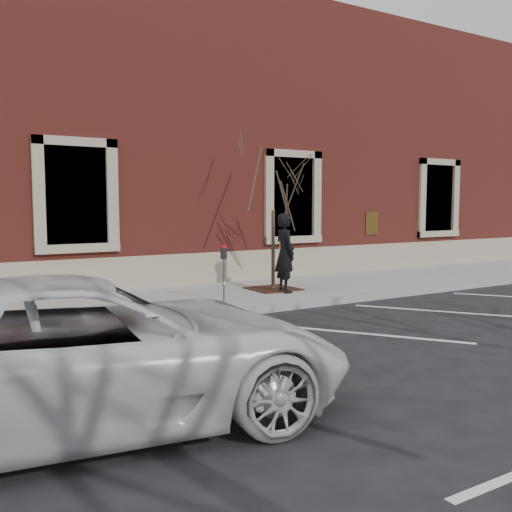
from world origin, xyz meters
TOP-DOWN VIEW (x-y plane):
  - ground at (0.00, 0.00)m, footprint 120.00×120.00m
  - sidewalk_near at (0.00, 1.75)m, footprint 40.00×3.50m
  - curb_near at (0.00, -0.05)m, footprint 40.00×0.12m
  - parking_stripes at (0.00, -2.20)m, footprint 28.00×4.40m
  - building_civic at (0.00, 7.74)m, footprint 40.00×8.62m
  - man at (1.15, 1.18)m, footprint 0.54×0.73m
  - parking_meter at (-0.70, 0.75)m, footprint 0.11×0.08m
  - tree_grate at (1.16, 1.70)m, footprint 1.09×1.09m
  - sapling at (1.16, 1.70)m, footprint 2.08×2.08m
  - white_truck at (-4.86, -4.09)m, footprint 5.67×3.15m

SIDE VIEW (x-z plane):
  - ground at x=0.00m, z-range 0.00..0.00m
  - parking_stripes at x=0.00m, z-range 0.00..0.01m
  - sidewalk_near at x=0.00m, z-range 0.00..0.15m
  - curb_near at x=0.00m, z-range 0.00..0.15m
  - tree_grate at x=1.16m, z-range 0.15..0.18m
  - white_truck at x=-4.86m, z-range 0.00..1.50m
  - parking_meter at x=-0.70m, z-range 0.38..1.58m
  - man at x=1.15m, z-range 0.15..1.99m
  - sapling at x=1.16m, z-range 0.84..4.31m
  - building_civic at x=0.00m, z-range 0.00..8.00m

